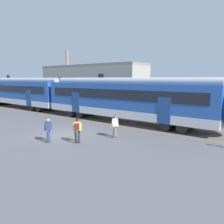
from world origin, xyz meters
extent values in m
plane|color=#515156|center=(0.00, 0.00, 0.00)|extent=(160.00, 160.00, 0.00)
cube|color=#605951|center=(-10.13, 6.80, 0.01)|extent=(80.00, 4.40, 0.01)
cube|color=silver|center=(0.87, 6.80, 1.05)|extent=(18.00, 3.06, 0.70)
cube|color=#2351A3|center=(0.87, 6.80, 2.60)|extent=(18.00, 3.00, 2.40)
cube|color=black|center=(0.87, 5.29, 2.80)|extent=(16.56, 0.03, 0.90)
cube|color=navy|center=(5.82, 5.28, 1.75)|extent=(1.10, 0.04, 2.10)
cube|color=navy|center=(-4.08, 5.28, 1.75)|extent=(1.10, 0.04, 2.10)
cylinder|color=#A4A4A9|center=(0.87, 6.80, 3.98)|extent=(17.64, 0.70, 0.70)
cube|color=black|center=(-1.83, 6.80, 4.53)|extent=(0.70, 0.12, 0.40)
cylinder|color=black|center=(7.15, 6.80, 0.45)|extent=(0.90, 2.40, 0.90)
cylinder|color=black|center=(5.75, 6.80, 0.45)|extent=(0.90, 2.40, 0.90)
cylinder|color=black|center=(-4.01, 6.80, 0.45)|extent=(0.90, 2.40, 0.90)
cylinder|color=black|center=(-5.41, 6.80, 0.45)|extent=(0.90, 2.40, 0.90)
cube|color=silver|center=(-17.73, 6.80, 1.05)|extent=(18.00, 3.06, 0.70)
cube|color=#2351A3|center=(-17.73, 6.80, 2.60)|extent=(18.00, 3.00, 2.40)
cube|color=black|center=(-17.73, 5.29, 2.80)|extent=(16.56, 0.03, 0.90)
cube|color=navy|center=(-12.78, 5.28, 1.75)|extent=(1.10, 0.04, 2.10)
cylinder|color=#A4A4A9|center=(-17.73, 6.80, 3.98)|extent=(17.64, 0.70, 0.70)
cube|color=black|center=(-20.43, 6.80, 4.53)|extent=(0.70, 0.12, 0.40)
cylinder|color=black|center=(-11.45, 6.80, 0.45)|extent=(0.90, 2.40, 0.90)
cylinder|color=black|center=(-12.85, 6.80, 0.45)|extent=(0.90, 2.40, 0.90)
cylinder|color=black|center=(-22.61, 6.80, 0.45)|extent=(0.90, 2.40, 0.90)
cylinder|color=navy|center=(0.93, -2.01, 0.43)|extent=(0.38, 0.27, 0.87)
cylinder|color=navy|center=(0.74, -1.74, 0.43)|extent=(0.38, 0.27, 0.87)
cube|color=navy|center=(0.84, -1.88, 1.14)|extent=(0.36, 0.42, 0.56)
cylinder|color=navy|center=(0.85, -1.64, 1.09)|extent=(0.26, 0.18, 0.52)
cylinder|color=navy|center=(0.83, -2.11, 1.09)|extent=(0.26, 0.18, 0.52)
sphere|color=beige|center=(0.86, -1.89, 1.53)|extent=(0.22, 0.22, 0.22)
sphere|color=black|center=(0.84, -1.88, 1.56)|extent=(0.20, 0.20, 0.20)
cube|color=navy|center=(0.67, -1.81, 1.16)|extent=(0.25, 0.32, 0.40)
cylinder|color=#28282D|center=(2.46, -0.65, 0.43)|extent=(0.35, 0.36, 0.87)
cylinder|color=#28282D|center=(2.51, -0.98, 0.43)|extent=(0.35, 0.36, 0.87)
cube|color=gold|center=(2.49, -0.82, 1.14)|extent=(0.43, 0.42, 0.56)
cylinder|color=gold|center=(2.37, -1.02, 1.09)|extent=(0.23, 0.24, 0.52)
cylinder|color=gold|center=(2.60, -0.61, 1.09)|extent=(0.23, 0.24, 0.52)
sphere|color=brown|center=(2.47, -0.80, 1.53)|extent=(0.22, 0.22, 0.22)
sphere|color=black|center=(2.49, -0.82, 1.56)|extent=(0.20, 0.20, 0.20)
cube|color=maroon|center=(2.61, -0.95, 1.16)|extent=(0.32, 0.31, 0.40)
cylinder|color=#6B6051|center=(3.74, 1.57, 0.43)|extent=(0.37, 0.34, 0.87)
cylinder|color=#6B6051|center=(3.63, 1.88, 0.43)|extent=(0.37, 0.34, 0.87)
cube|color=silver|center=(3.69, 1.73, 1.14)|extent=(0.41, 0.43, 0.56)
cylinder|color=silver|center=(3.76, 1.95, 1.09)|extent=(0.25, 0.22, 0.52)
cylinder|color=silver|center=(3.61, 1.50, 1.09)|extent=(0.25, 0.22, 0.52)
sphere|color=brown|center=(3.70, 1.71, 1.53)|extent=(0.22, 0.22, 0.22)
sphere|color=black|center=(3.69, 1.73, 1.56)|extent=(0.20, 0.20, 0.20)
cube|color=navy|center=(3.55, 1.84, 1.16)|extent=(0.30, 0.32, 0.40)
cube|color=gray|center=(-11.84, 16.19, 3.00)|extent=(18.96, 5.00, 6.00)
cube|color=gray|center=(-11.84, 16.19, 6.20)|extent=(18.96, 5.00, 0.40)
cylinder|color=#8C6656|center=(-17.53, 16.19, 7.60)|extent=(0.50, 0.50, 3.20)
camera|label=1|loc=(12.76, -10.60, 4.24)|focal=35.00mm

